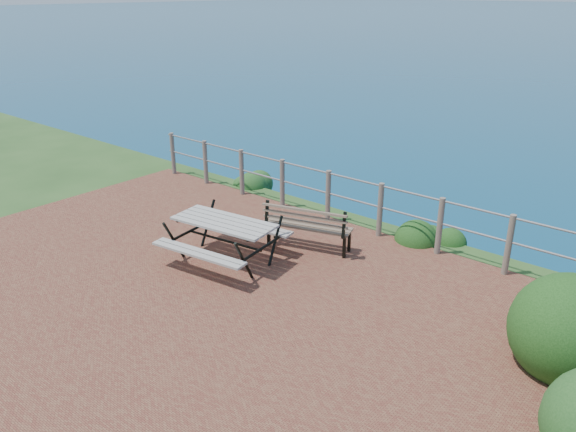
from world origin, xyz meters
name	(u,v)px	position (x,y,z in m)	size (l,w,h in m)	color
ground	(197,286)	(0.00, 0.00, 0.00)	(10.00, 7.00, 0.12)	brown
safety_railing	(328,193)	(0.00, 3.35, 0.57)	(9.40, 0.10, 1.00)	#6B5B4C
picnic_table	(224,237)	(-0.25, 0.84, 0.46)	(1.77, 1.46, 0.71)	#A5A093
park_bench	(309,219)	(0.49, 2.12, 0.56)	(1.54, 0.79, 0.84)	brown
shrub_lip_west	(252,183)	(-2.69, 4.05, 0.00)	(0.79, 0.79, 0.55)	#1E4B1C
shrub_lip_east	(433,241)	(2.01, 3.82, 0.00)	(0.79, 0.79, 0.54)	#193D13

